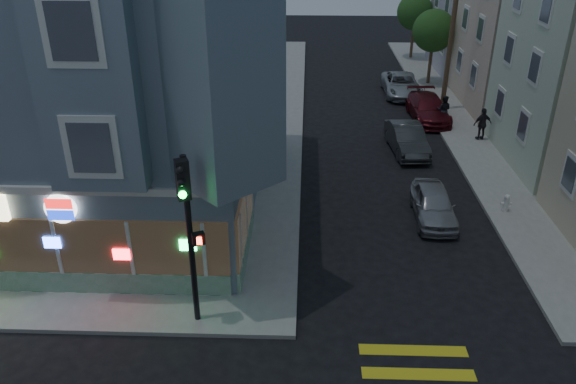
# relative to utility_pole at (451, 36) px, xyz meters

# --- Properties ---
(sidewalk_nw) EXTENTS (33.00, 42.00, 0.15)m
(sidewalk_nw) POSITION_rel_utility_pole_xyz_m (-25.50, -1.00, -4.72)
(sidewalk_nw) COLOR gray
(sidewalk_nw) RESTS_ON ground
(corner_building) EXTENTS (14.60, 14.60, 11.40)m
(corner_building) POSITION_rel_utility_pole_xyz_m (-18.00, -13.02, 1.02)
(corner_building) COLOR slate
(corner_building) RESTS_ON sidewalk_nw
(row_house_c) EXTENTS (12.00, 8.60, 9.00)m
(row_house_c) POSITION_rel_utility_pole_xyz_m (7.50, 1.00, -0.15)
(row_house_c) COLOR tan
(row_house_c) RESTS_ON sidewalk_ne
(row_house_d) EXTENTS (12.00, 8.60, 10.50)m
(row_house_d) POSITION_rel_utility_pole_xyz_m (7.50, 10.00, 0.60)
(row_house_d) COLOR #938E9C
(row_house_d) RESTS_ON sidewalk_ne
(utility_pole) EXTENTS (2.20, 0.30, 9.00)m
(utility_pole) POSITION_rel_utility_pole_xyz_m (0.00, 0.00, 0.00)
(utility_pole) COLOR #4C3826
(utility_pole) RESTS_ON sidewalk_ne
(street_tree_near) EXTENTS (3.00, 3.00, 5.30)m
(street_tree_near) POSITION_rel_utility_pole_xyz_m (0.20, 6.00, -0.86)
(street_tree_near) COLOR #4C3826
(street_tree_near) RESTS_ON sidewalk_ne
(street_tree_far) EXTENTS (3.00, 3.00, 5.30)m
(street_tree_far) POSITION_rel_utility_pole_xyz_m (0.20, 14.00, -0.86)
(street_tree_far) COLOR #4C3826
(street_tree_far) RESTS_ON sidewalk_ne
(pedestrian_a) EXTENTS (1.00, 0.88, 1.73)m
(pedestrian_a) POSITION_rel_utility_pole_xyz_m (-0.61, -2.88, -3.78)
(pedestrian_a) COLOR black
(pedestrian_a) RESTS_ON sidewalk_ne
(pedestrian_b) EXTENTS (1.13, 0.69, 1.80)m
(pedestrian_b) POSITION_rel_utility_pole_xyz_m (1.00, -5.38, -3.75)
(pedestrian_b) COLOR #26222B
(pedestrian_b) RESTS_ON sidewalk_ne
(parked_car_a) EXTENTS (1.72, 4.06, 1.37)m
(parked_car_a) POSITION_rel_utility_pole_xyz_m (-3.40, -14.30, -4.11)
(parked_car_a) COLOR #97999E
(parked_car_a) RESTS_ON ground
(parked_car_b) EXTENTS (1.97, 4.63, 1.48)m
(parked_car_b) POSITION_rel_utility_pole_xyz_m (-3.40, -7.01, -4.05)
(parked_car_b) COLOR #353739
(parked_car_b) RESTS_ON ground
(parked_car_c) EXTENTS (2.27, 5.20, 1.49)m
(parked_car_c) POSITION_rel_utility_pole_xyz_m (-1.30, -1.81, -4.05)
(parked_car_c) COLOR #5B141D
(parked_car_c) RESTS_ON ground
(parked_car_d) EXTENTS (2.46, 5.26, 1.46)m
(parked_car_d) POSITION_rel_utility_pole_xyz_m (-2.19, 3.39, -4.07)
(parked_car_d) COLOR #A4ABAF
(parked_car_d) RESTS_ON ground
(traffic_signal) EXTENTS (0.72, 0.63, 5.61)m
(traffic_signal) POSITION_rel_utility_pole_xyz_m (-12.11, -21.42, -0.85)
(traffic_signal) COLOR black
(traffic_signal) RESTS_ON sidewalk_nw
(fire_hydrant) EXTENTS (0.45, 0.26, 0.78)m
(fire_hydrant) POSITION_rel_utility_pole_xyz_m (-0.20, -13.79, -4.24)
(fire_hydrant) COLOR white
(fire_hydrant) RESTS_ON sidewalk_ne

